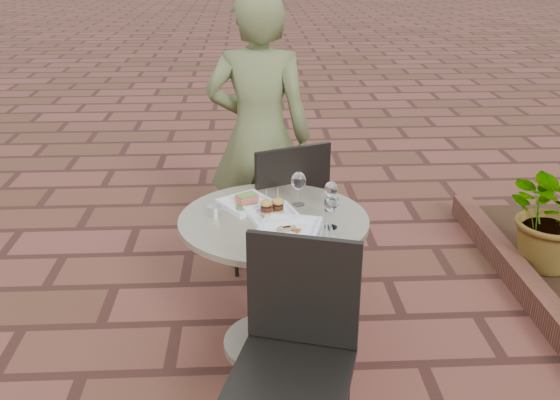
{
  "coord_description": "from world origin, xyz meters",
  "views": [
    {
      "loc": [
        -0.0,
        -2.49,
        1.95
      ],
      "look_at": [
        0.14,
        0.19,
        0.82
      ],
      "focal_mm": 40.0,
      "sensor_mm": 36.0,
      "label": 1
    }
  ],
  "objects_px": {
    "chair_far": "(284,206)",
    "plate_salmon": "(247,203)",
    "diner": "(259,137)",
    "plate_sliders": "(272,212)",
    "cafe_table": "(274,264)",
    "plate_tuna": "(289,229)",
    "chair_near": "(297,339)"
  },
  "relations": [
    {
      "from": "chair_near",
      "to": "plate_sliders",
      "type": "height_order",
      "value": "chair_near"
    },
    {
      "from": "chair_far",
      "to": "plate_tuna",
      "type": "xyz_separation_m",
      "value": [
        -0.02,
        -0.71,
        0.2
      ]
    },
    {
      "from": "diner",
      "to": "cafe_table",
      "type": "bearing_deg",
      "value": 101.08
    },
    {
      "from": "chair_near",
      "to": "plate_sliders",
      "type": "xyz_separation_m",
      "value": [
        -0.06,
        0.72,
        0.21
      ]
    },
    {
      "from": "plate_sliders",
      "to": "plate_tuna",
      "type": "bearing_deg",
      "value": -68.29
    },
    {
      "from": "plate_tuna",
      "to": "chair_far",
      "type": "bearing_deg",
      "value": 88.21
    },
    {
      "from": "chair_near",
      "to": "plate_salmon",
      "type": "bearing_deg",
      "value": 118.41
    },
    {
      "from": "plate_salmon",
      "to": "plate_sliders",
      "type": "bearing_deg",
      "value": -49.02
    },
    {
      "from": "cafe_table",
      "to": "chair_far",
      "type": "height_order",
      "value": "chair_far"
    },
    {
      "from": "chair_far",
      "to": "diner",
      "type": "height_order",
      "value": "diner"
    },
    {
      "from": "plate_salmon",
      "to": "plate_sliders",
      "type": "xyz_separation_m",
      "value": [
        0.12,
        -0.14,
        0.01
      ]
    },
    {
      "from": "plate_sliders",
      "to": "chair_near",
      "type": "bearing_deg",
      "value": -85.03
    },
    {
      "from": "cafe_table",
      "to": "diner",
      "type": "xyz_separation_m",
      "value": [
        -0.05,
        0.88,
        0.38
      ]
    },
    {
      "from": "plate_sliders",
      "to": "chair_far",
      "type": "bearing_deg",
      "value": 80.51
    },
    {
      "from": "chair_far",
      "to": "chair_near",
      "type": "relative_size",
      "value": 1.0
    },
    {
      "from": "chair_far",
      "to": "plate_salmon",
      "type": "height_order",
      "value": "chair_far"
    },
    {
      "from": "chair_far",
      "to": "plate_salmon",
      "type": "relative_size",
      "value": 2.93
    },
    {
      "from": "chair_near",
      "to": "diner",
      "type": "bearing_deg",
      "value": 110.25
    },
    {
      "from": "chair_near",
      "to": "diner",
      "type": "height_order",
      "value": "diner"
    },
    {
      "from": "cafe_table",
      "to": "plate_salmon",
      "type": "height_order",
      "value": "plate_salmon"
    },
    {
      "from": "plate_tuna",
      "to": "chair_near",
      "type": "bearing_deg",
      "value": -90.57
    },
    {
      "from": "chair_far",
      "to": "plate_sliders",
      "type": "bearing_deg",
      "value": 57.68
    },
    {
      "from": "chair_far",
      "to": "plate_sliders",
      "type": "distance_m",
      "value": 0.59
    },
    {
      "from": "diner",
      "to": "plate_sliders",
      "type": "xyz_separation_m",
      "value": [
        0.04,
        -0.87,
        -0.1
      ]
    },
    {
      "from": "cafe_table",
      "to": "chair_far",
      "type": "distance_m",
      "value": 0.56
    },
    {
      "from": "cafe_table",
      "to": "plate_tuna",
      "type": "height_order",
      "value": "plate_tuna"
    },
    {
      "from": "diner",
      "to": "plate_salmon",
      "type": "distance_m",
      "value": 0.75
    },
    {
      "from": "cafe_table",
      "to": "chair_far",
      "type": "relative_size",
      "value": 0.97
    },
    {
      "from": "diner",
      "to": "plate_sliders",
      "type": "bearing_deg",
      "value": 100.66
    },
    {
      "from": "cafe_table",
      "to": "plate_salmon",
      "type": "xyz_separation_m",
      "value": [
        -0.13,
        0.14,
        0.26
      ]
    },
    {
      "from": "cafe_table",
      "to": "diner",
      "type": "bearing_deg",
      "value": 93.19
    },
    {
      "from": "chair_near",
      "to": "plate_sliders",
      "type": "distance_m",
      "value": 0.75
    }
  ]
}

